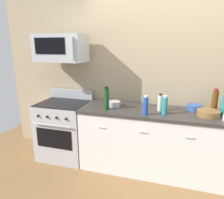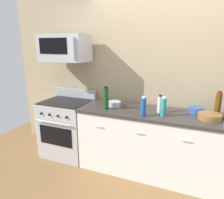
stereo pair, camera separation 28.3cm
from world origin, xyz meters
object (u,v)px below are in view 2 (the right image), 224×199
bottle_dish_soap (164,107)px  bowl_steel_prep (115,104)px  bottle_wine_amber (218,104)px  bottle_soda_blue (143,107)px  bottle_vinegar_white (160,104)px  microwave (65,48)px  bowl_blue_mixing (197,110)px  bowl_wooden_salad (210,116)px  bottle_wine_green (106,99)px  range_oven (68,127)px

bottle_dish_soap → bowl_steel_prep: bearing=166.7°
bottle_dish_soap → bottle_wine_amber: (0.63, 0.27, 0.03)m
bottle_soda_blue → bottle_vinegar_white: bearing=53.3°
microwave → bottle_vinegar_white: 1.65m
bottle_dish_soap → bottle_soda_blue: bearing=-158.2°
bowl_steel_prep → bottle_vinegar_white: bearing=-3.5°
microwave → bottle_vinegar_white: bearing=-1.5°
microwave → bottle_dish_soap: (1.55, -0.17, -0.71)m
bowl_blue_mixing → bottle_wine_amber: bearing=-4.5°
bottle_soda_blue → bowl_blue_mixing: size_ratio=1.38×
bottle_soda_blue → bottle_wine_amber: 0.94m
bottle_wine_amber → bowl_blue_mixing: bearing=175.5°
microwave → bowl_wooden_salad: 2.24m
bottle_wine_green → bowl_blue_mixing: 1.23m
bottle_soda_blue → bowl_steel_prep: 0.57m
bottle_vinegar_white → range_oven: bearing=-179.7°
bottle_wine_green → bowl_blue_mixing: (1.18, 0.30, -0.11)m
bottle_soda_blue → bottle_wine_green: 0.56m
bottle_dish_soap → bowl_blue_mixing: 0.50m
bottle_soda_blue → bottle_vinegar_white: size_ratio=1.08×
bowl_wooden_salad → bowl_steel_prep: bowl_wooden_salad is taller
bottle_soda_blue → bowl_wooden_salad: (0.77, 0.19, -0.08)m
microwave → bowl_blue_mixing: size_ratio=3.97×
bowl_blue_mixing → bottle_dish_soap: bearing=-143.4°
bowl_blue_mixing → microwave: bearing=-176.4°
bottle_vinegar_white → bottle_wine_amber: bearing=11.5°
bowl_blue_mixing → bottle_vinegar_white: bearing=-160.8°
bottle_wine_amber → bowl_blue_mixing: size_ratio=1.73×
microwave → bowl_blue_mixing: bearing=3.6°
bottle_vinegar_white → bottle_dish_soap: 0.15m
bottle_dish_soap → range_oven: bearing=175.4°
bottle_vinegar_white → bowl_wooden_salad: bottle_vinegar_white is taller
microwave → bottle_wine_green: size_ratio=2.30×
bottle_soda_blue → microwave: bearing=168.6°
bottle_soda_blue → bottle_dish_soap: 0.25m
bottle_wine_green → bowl_blue_mixing: bearing=14.3°
bottle_dish_soap → bowl_steel_prep: size_ratio=1.32×
bottle_dish_soap → bottle_wine_amber: 0.69m
bottle_wine_amber → bowl_steel_prep: size_ratio=1.70×
bottle_wine_amber → bowl_steel_prep: bearing=-175.7°
bowl_blue_mixing → bowl_steel_prep: bowl_blue_mixing is taller
range_oven → bottle_wine_green: (0.76, -0.13, 0.60)m
bowl_wooden_salad → bottle_wine_green: bearing=-175.7°
bottle_soda_blue → bottle_vinegar_white: 0.28m
bowl_wooden_salad → bottle_wine_amber: bearing=63.2°
bottle_vinegar_white → bottle_wine_green: bottle_wine_green is taller
bottle_vinegar_white → bowl_steel_prep: 0.67m
bottle_wine_amber → bottle_wine_green: bearing=-168.7°
microwave → bottle_vinegar_white: microwave is taller
bowl_blue_mixing → bowl_steel_prep: 1.13m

